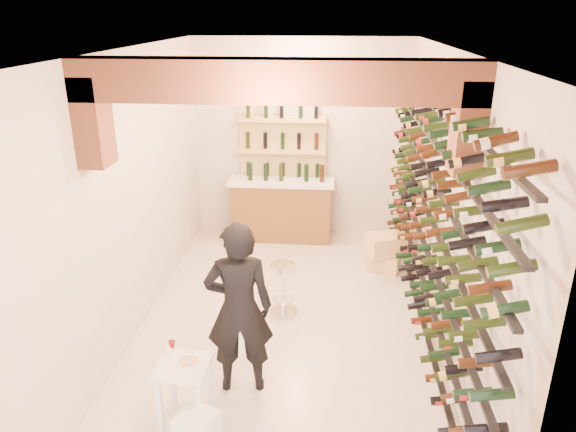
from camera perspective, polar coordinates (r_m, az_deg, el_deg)
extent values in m
plane|color=beige|center=(6.63, -0.22, -11.48)|extent=(6.00, 6.00, 0.00)
cube|color=beige|center=(8.80, 1.48, 8.16)|extent=(3.50, 0.02, 3.20)
cube|color=beige|center=(3.28, -5.00, -16.06)|extent=(3.50, 0.02, 3.20)
cube|color=beige|center=(6.32, -16.27, 2.04)|extent=(0.02, 6.00, 3.20)
cube|color=beige|center=(6.04, 16.54, 1.13)|extent=(0.02, 6.00, 3.20)
cube|color=brown|center=(5.60, -0.27, 17.29)|extent=(3.50, 6.00, 0.02)
cube|color=#9B5436|center=(4.63, -1.38, 14.23)|extent=(3.50, 0.35, 0.36)
cube|color=#9B5436|center=(5.12, -20.07, 9.45)|extent=(0.24, 0.35, 0.80)
cube|color=#9B5436|center=(4.80, 18.66, 8.91)|extent=(0.24, 0.35, 0.80)
cube|color=black|center=(6.58, 13.93, -9.94)|extent=(0.06, 5.70, 0.03)
cube|color=black|center=(6.38, 14.24, -6.85)|extent=(0.06, 5.70, 0.03)
cube|color=black|center=(6.21, 14.57, -3.59)|extent=(0.06, 5.70, 0.03)
cube|color=black|center=(6.06, 14.91, -0.15)|extent=(0.06, 5.70, 0.03)
cube|color=black|center=(5.93, 15.27, 3.46)|extent=(0.06, 5.70, 0.03)
cube|color=black|center=(5.83, 15.65, 7.20)|extent=(0.06, 5.70, 0.03)
cube|color=black|center=(5.75, 16.05, 11.07)|extent=(0.06, 5.70, 0.03)
cube|color=brown|center=(8.82, -0.67, 0.58)|extent=(1.60, 0.55, 0.96)
cube|color=white|center=(8.65, -0.69, 3.71)|extent=(1.70, 0.62, 0.05)
cube|color=#D1B675|center=(8.90, -0.52, 4.32)|extent=(1.40, 0.10, 2.00)
cube|color=#D1B675|center=(8.98, -0.57, 0.78)|extent=(1.40, 0.28, 0.04)
cube|color=#D1B675|center=(8.82, -0.58, 3.82)|extent=(1.40, 0.28, 0.04)
cube|color=#D1B675|center=(8.69, -0.59, 6.97)|extent=(1.40, 0.28, 0.04)
cube|color=#D1B675|center=(8.58, -0.61, 10.21)|extent=(1.40, 0.28, 0.04)
cube|color=brown|center=(8.65, -0.52, 13.66)|extent=(0.70, 0.04, 0.55)
cube|color=#99998C|center=(8.62, -0.54, 13.63)|extent=(0.60, 0.01, 0.45)
cube|color=white|center=(5.00, -11.09, -15.39)|extent=(0.47, 0.47, 0.04)
cube|color=white|center=(5.12, -13.52, -19.24)|extent=(0.04, 0.04, 0.61)
cube|color=white|center=(5.02, -9.39, -19.85)|extent=(0.04, 0.04, 0.61)
cube|color=white|center=(5.39, -12.15, -16.82)|extent=(0.04, 0.04, 0.61)
cube|color=white|center=(5.29, -8.25, -17.33)|extent=(0.04, 0.04, 0.61)
cylinder|color=white|center=(4.99, -10.57, -15.06)|extent=(0.21, 0.21, 0.01)
cylinder|color=#BF7266|center=(4.98, -10.58, -14.92)|extent=(0.16, 0.16, 0.02)
cube|color=white|center=(4.95, -13.24, -15.64)|extent=(0.13, 0.13, 0.01)
cylinder|color=white|center=(5.12, -12.16, -14.19)|extent=(0.06, 0.06, 0.00)
cylinder|color=white|center=(5.10, -12.20, -13.81)|extent=(0.01, 0.01, 0.08)
cone|color=#4F060E|center=(5.07, -12.25, -13.24)|extent=(0.06, 0.06, 0.07)
imported|color=black|center=(5.23, -5.24, -9.81)|extent=(0.71, 0.53, 1.79)
cylinder|color=silver|center=(6.86, -0.48, -10.16)|extent=(0.35, 0.35, 0.03)
cylinder|color=silver|center=(6.70, -0.49, -7.91)|extent=(0.07, 0.07, 0.61)
cylinder|color=silver|center=(6.55, -0.50, -5.46)|extent=(0.33, 0.33, 0.06)
torus|color=silver|center=(6.77, -0.49, -8.87)|extent=(0.26, 0.26, 0.02)
cube|color=#E3B77C|center=(7.95, 10.23, -4.89)|extent=(0.52, 0.44, 0.26)
cube|color=#E3B77C|center=(7.83, 10.36, -3.04)|extent=(0.61, 0.51, 0.30)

